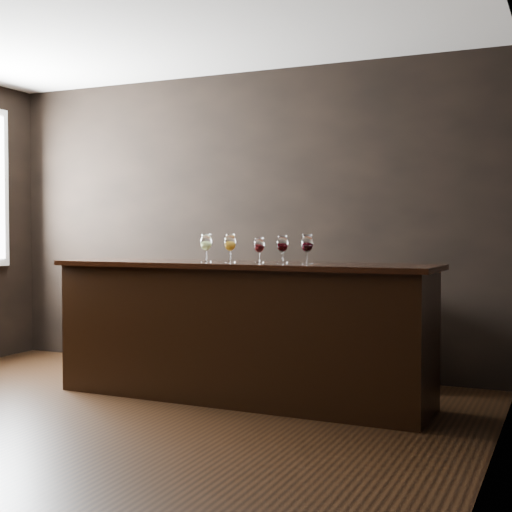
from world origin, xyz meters
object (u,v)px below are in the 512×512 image
at_px(back_bar_shelf, 252,329).
at_px(glass_white, 206,243).
at_px(bar_counter, 240,334).
at_px(glass_amber, 230,243).
at_px(glass_red_a, 259,246).
at_px(glass_red_b, 282,244).
at_px(glass_red_c, 307,244).

xyz_separation_m(back_bar_shelf, glass_white, (0.05, -0.96, 0.80)).
relative_size(bar_counter, glass_white, 13.45).
bearing_deg(glass_amber, back_bar_shelf, 104.93).
distance_m(back_bar_shelf, glass_white, 1.25).
distance_m(bar_counter, glass_red_a, 0.70).
bearing_deg(glass_red_b, glass_red_a, 178.84).
height_order(back_bar_shelf, glass_red_b, glass_red_b).
distance_m(back_bar_shelf, glass_amber, 1.28).
bearing_deg(glass_red_b, glass_white, -174.85).
bearing_deg(glass_red_c, bar_counter, 176.34).
height_order(bar_counter, glass_amber, glass_amber).
bearing_deg(glass_red_a, back_bar_shelf, 117.72).
bearing_deg(bar_counter, glass_amber, -155.54).
relative_size(back_bar_shelf, glass_red_b, 11.03).
bearing_deg(back_bar_shelf, bar_counter, -70.90).
bearing_deg(glass_red_a, bar_counter, -165.81).
bearing_deg(glass_red_a, glass_red_c, -10.05).
relative_size(glass_white, glass_red_c, 1.01).
height_order(glass_white, glass_red_b, glass_white).
bearing_deg(glass_red_c, glass_red_a, 169.95).
xyz_separation_m(glass_red_a, glass_red_b, (0.19, -0.00, 0.01)).
bearing_deg(glass_white, bar_counter, 4.58).
distance_m(bar_counter, back_bar_shelf, 1.00).
relative_size(glass_red_b, glass_red_c, 0.96).
bearing_deg(glass_white, glass_amber, -1.71).
bearing_deg(glass_red_c, glass_white, 179.07).
relative_size(glass_amber, glass_red_c, 1.01).
height_order(glass_amber, glass_red_c, glass_amber).
height_order(back_bar_shelf, glass_amber, glass_amber).
distance_m(bar_counter, glass_red_c, 0.90).
distance_m(bar_counter, glass_red_b, 0.77).
distance_m(glass_white, glass_red_b, 0.62).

